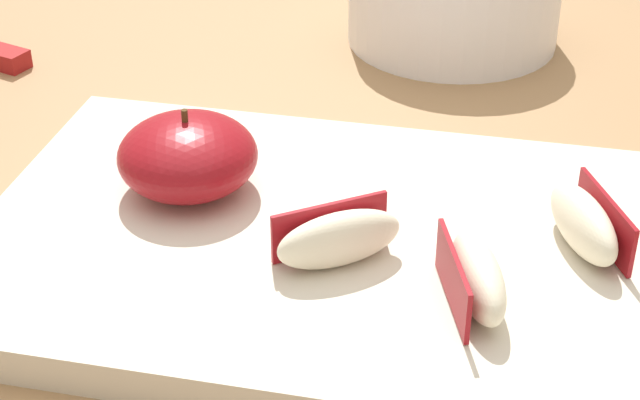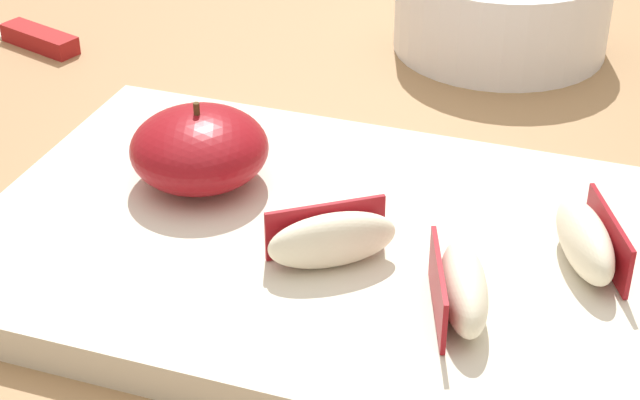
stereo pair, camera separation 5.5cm
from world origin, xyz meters
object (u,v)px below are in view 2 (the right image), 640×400
at_px(cutting_board, 320,247).
at_px(paring_knife, 28,36).
at_px(ceramic_fruit_bowl, 502,4).
at_px(apple_wedge_near_knife, 587,240).
at_px(apple_wedge_front, 461,288).
at_px(apple_half_skin_up, 199,148).
at_px(apple_wedge_back, 332,239).

height_order(cutting_board, paring_knife, cutting_board).
height_order(paring_knife, ceramic_fruit_bowl, ceramic_fruit_bowl).
distance_m(apple_wedge_near_knife, ceramic_fruit_bowl, 0.32).
bearing_deg(apple_wedge_front, paring_knife, 147.77).
bearing_deg(ceramic_fruit_bowl, apple_wedge_near_knife, -71.76).
height_order(cutting_board, ceramic_fruit_bowl, ceramic_fruit_bowl).
distance_m(apple_half_skin_up, apple_wedge_front, 0.18).
bearing_deg(paring_knife, ceramic_fruit_bowl, 17.84).
bearing_deg(cutting_board, paring_knife, 146.54).
bearing_deg(apple_wedge_near_knife, apple_wedge_front, -130.44).
bearing_deg(paring_knife, cutting_board, -33.46).
height_order(apple_wedge_front, ceramic_fruit_bowl, ceramic_fruit_bowl).
xyz_separation_m(apple_wedge_front, paring_knife, (-0.40, 0.25, -0.03)).
distance_m(apple_half_skin_up, paring_knife, 0.30).
height_order(apple_wedge_near_knife, ceramic_fruit_bowl, ceramic_fruit_bowl).
bearing_deg(apple_half_skin_up, apple_wedge_back, -28.52).
bearing_deg(ceramic_fruit_bowl, cutting_board, -96.43).
distance_m(apple_half_skin_up, apple_wedge_near_knife, 0.22).
distance_m(cutting_board, apple_wedge_front, 0.10).
height_order(cutting_board, apple_wedge_front, apple_wedge_front).
distance_m(apple_half_skin_up, ceramic_fruit_bowl, 0.32).
xyz_separation_m(cutting_board, apple_half_skin_up, (-0.08, 0.03, 0.03)).
height_order(apple_wedge_near_knife, paring_knife, apple_wedge_near_knife).
bearing_deg(cutting_board, apple_half_skin_up, 161.61).
relative_size(apple_wedge_front, ceramic_fruit_bowl, 0.43).
bearing_deg(apple_half_skin_up, cutting_board, -18.39).
bearing_deg(paring_knife, apple_wedge_near_knife, -23.11).
xyz_separation_m(apple_half_skin_up, paring_knife, (-0.23, 0.18, -0.04)).
height_order(apple_half_skin_up, apple_wedge_back, apple_half_skin_up).
relative_size(cutting_board, ceramic_fruit_bowl, 2.26).
bearing_deg(apple_wedge_back, apple_wedge_near_knife, 18.47).
xyz_separation_m(apple_wedge_back, ceramic_fruit_bowl, (0.02, 0.35, 0.00)).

